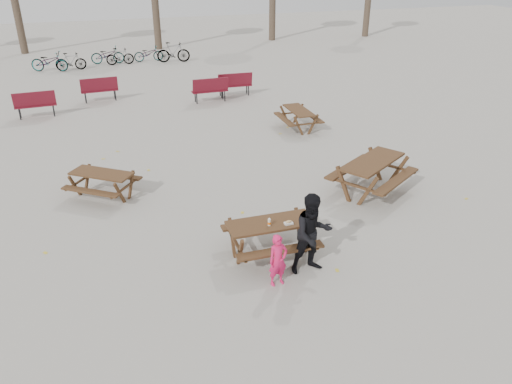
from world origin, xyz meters
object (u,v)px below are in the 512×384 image
object	(u,v)px
soda_bottle	(269,222)
picnic_table_east	(372,176)
adult	(313,234)
picnic_table_far	(298,119)
picnic_table_north	(103,185)
child	(278,260)
food_tray	(289,223)
main_picnic_table	(271,230)

from	to	relation	value
soda_bottle	picnic_table_east	distance (m)	4.22
adult	picnic_table_far	bearing A→B (deg)	66.14
picnic_table_north	picnic_table_east	bearing A→B (deg)	21.21
picnic_table_north	child	bearing A→B (deg)	-21.88
picnic_table_far	child	bearing A→B (deg)	155.30
picnic_table_east	picnic_table_far	size ratio (longest dim) A/B	1.28
adult	picnic_table_far	xyz separation A→B (m)	(3.04, 8.18, -0.50)
picnic_table_east	picnic_table_far	xyz separation A→B (m)	(0.10, 5.35, -0.10)
picnic_table_east	soda_bottle	bearing A→B (deg)	178.11
soda_bottle	picnic_table_north	world-z (taller)	soda_bottle
adult	picnic_table_east	world-z (taller)	adult
food_tray	picnic_table_north	world-z (taller)	food_tray
soda_bottle	adult	bearing A→B (deg)	-45.67
main_picnic_table	adult	xyz separation A→B (m)	(0.59, -0.79, 0.26)
child	adult	world-z (taller)	adult
picnic_table_far	adult	bearing A→B (deg)	159.43
picnic_table_east	picnic_table_north	bearing A→B (deg)	132.06
food_tray	soda_bottle	distance (m)	0.41
main_picnic_table	child	world-z (taller)	child
soda_bottle	adult	world-z (taller)	adult
main_picnic_table	child	xyz separation A→B (m)	(-0.21, -1.02, -0.05)
picnic_table_east	main_picnic_table	bearing A→B (deg)	177.24
main_picnic_table	adult	distance (m)	1.02
main_picnic_table	picnic_table_east	size ratio (longest dim) A/B	0.87
food_tray	soda_bottle	bearing A→B (deg)	170.64
food_tray	picnic_table_east	xyz separation A→B (m)	(3.21, 2.22, -0.35)
adult	picnic_table_far	size ratio (longest dim) A/B	1.04
adult	picnic_table_north	distance (m)	6.05
main_picnic_table	soda_bottle	xyz separation A→B (m)	(-0.07, -0.12, 0.26)
food_tray	picnic_table_far	distance (m)	8.27
adult	picnic_table_north	size ratio (longest dim) A/B	1.06
child	picnic_table_east	size ratio (longest dim) A/B	0.52
child	food_tray	bearing A→B (deg)	48.19
adult	picnic_table_north	bearing A→B (deg)	125.86
food_tray	child	distance (m)	1.02
child	picnic_table_far	distance (m)	9.24
main_picnic_table	picnic_table_far	bearing A→B (deg)	63.84
main_picnic_table	picnic_table_east	world-z (taller)	picnic_table_east
soda_bottle	picnic_table_far	size ratio (longest dim) A/B	0.10
child	main_picnic_table	bearing A→B (deg)	69.05
picnic_table_far	main_picnic_table	bearing A→B (deg)	153.68
main_picnic_table	picnic_table_far	xyz separation A→B (m)	(3.63, 7.39, -0.24)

